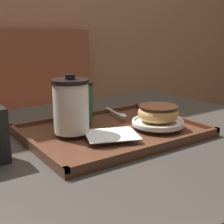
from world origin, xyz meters
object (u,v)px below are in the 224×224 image
(spoon, at_px, (120,114))
(coffee_cup_front, at_px, (71,106))
(donut_chocolate_glazed, at_px, (158,113))
(coffee_cup_rear, at_px, (77,100))

(spoon, bearing_deg, coffee_cup_front, -62.67)
(spoon, bearing_deg, donut_chocolate_glazed, 22.57)
(coffee_cup_front, relative_size, donut_chocolate_glazed, 1.32)
(coffee_cup_front, relative_size, coffee_cup_rear, 1.18)
(coffee_cup_rear, xyz_separation_m, spoon, (0.13, -0.03, -0.05))
(coffee_cup_front, xyz_separation_m, donut_chocolate_glazed, (0.23, -0.08, -0.03))
(coffee_cup_front, bearing_deg, spoon, 17.10)
(spoon, bearing_deg, coffee_cup_rear, -93.51)
(coffee_cup_rear, bearing_deg, donut_chocolate_glazed, -47.03)
(coffee_cup_front, height_order, coffee_cup_rear, coffee_cup_front)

